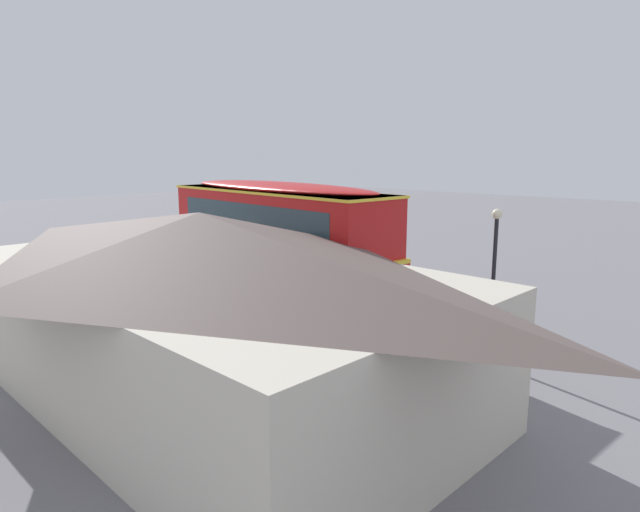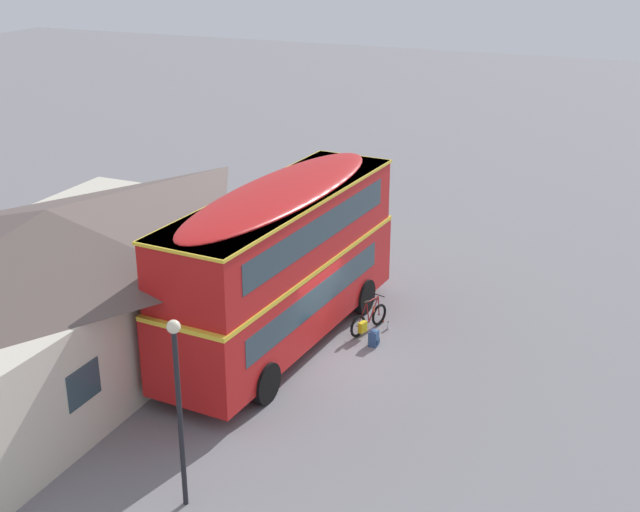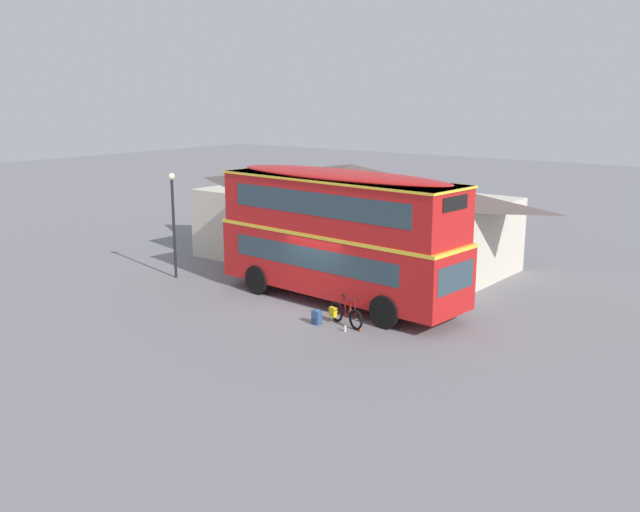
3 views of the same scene
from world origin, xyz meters
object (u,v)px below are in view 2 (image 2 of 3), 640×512
object	(u,v)px
touring_bicycle	(368,320)
water_bottle_red_squeeze	(383,319)
street_lamp	(178,393)
double_decker_bus	(282,259)
backpack_on_ground	(374,337)
water_bottle_clear_plastic	(388,325)

from	to	relation	value
touring_bicycle	water_bottle_red_squeeze	xyz separation A→B (m)	(0.80, -0.22, -0.27)
touring_bicycle	water_bottle_red_squeeze	size ratio (longest dim) A/B	7.57
water_bottle_red_squeeze	street_lamp	world-z (taller)	street_lamp
double_decker_bus	touring_bicycle	size ratio (longest dim) A/B	5.94
water_bottle_red_squeeze	backpack_on_ground	bearing A→B (deg)	-171.41
street_lamp	water_bottle_red_squeeze	bearing A→B (deg)	-6.25
double_decker_bus	water_bottle_red_squeeze	bearing A→B (deg)	-42.01
backpack_on_ground	water_bottle_red_squeeze	world-z (taller)	backpack_on_ground
touring_bicycle	backpack_on_ground	distance (m)	0.91
street_lamp	water_bottle_clear_plastic	bearing A→B (deg)	-8.24
street_lamp	backpack_on_ground	bearing A→B (deg)	-9.05
backpack_on_ground	double_decker_bus	bearing A→B (deg)	109.77
water_bottle_red_squeeze	street_lamp	size ratio (longest dim) A/B	0.05
touring_bicycle	street_lamp	world-z (taller)	street_lamp
touring_bicycle	water_bottle_clear_plastic	bearing A→B (deg)	-52.02
touring_bicycle	backpack_on_ground	size ratio (longest dim) A/B	3.25
water_bottle_red_squeeze	street_lamp	bearing A→B (deg)	173.75
street_lamp	double_decker_bus	bearing A→B (deg)	8.74
double_decker_bus	water_bottle_clear_plastic	distance (m)	4.12
backpack_on_ground	street_lamp	bearing A→B (deg)	170.95
water_bottle_red_squeeze	touring_bicycle	bearing A→B (deg)	164.59
double_decker_bus	street_lamp	world-z (taller)	double_decker_bus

